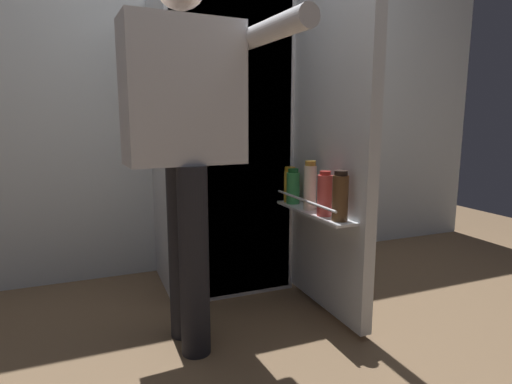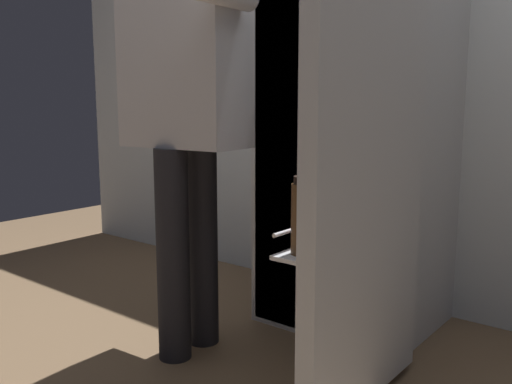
% 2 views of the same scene
% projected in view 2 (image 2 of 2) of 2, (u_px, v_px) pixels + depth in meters
% --- Properties ---
extents(ground_plane, '(6.26, 6.26, 0.00)m').
position_uv_depth(ground_plane, '(280.00, 363.00, 2.01)').
color(ground_plane, brown).
extents(kitchen_wall, '(4.40, 0.10, 2.58)m').
position_uv_depth(kitchen_wall, '(397.00, 23.00, 2.48)').
color(kitchen_wall, silver).
rests_on(kitchen_wall, ground_plane).
extents(refrigerator, '(0.73, 1.23, 1.63)m').
position_uv_depth(refrigerator, '(358.00, 133.00, 2.23)').
color(refrigerator, silver).
rests_on(refrigerator, ground_plane).
extents(person, '(0.57, 0.74, 1.56)m').
position_uv_depth(person, '(187.00, 103.00, 1.97)').
color(person, black).
rests_on(person, ground_plane).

